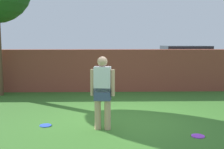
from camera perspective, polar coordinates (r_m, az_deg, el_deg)
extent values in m
plane|color=#336623|center=(6.88, 2.49, -9.58)|extent=(40.00, 40.00, 0.00)
cube|color=brown|center=(10.86, -7.00, 0.85)|extent=(12.99, 0.50, 1.62)
cylinder|color=tan|center=(6.17, -0.92, -7.43)|extent=(0.14, 0.14, 0.85)
cylinder|color=tan|center=(6.20, -2.95, -7.37)|extent=(0.14, 0.14, 0.85)
cube|color=#3F4C72|center=(6.10, -1.95, -3.99)|extent=(0.39, 0.27, 0.28)
cube|color=silver|center=(6.05, -1.97, -0.96)|extent=(0.39, 0.27, 0.55)
sphere|color=tan|center=(6.01, -1.98, 2.68)|extent=(0.22, 0.22, 0.22)
cylinder|color=tan|center=(6.03, 0.15, -1.70)|extent=(0.09, 0.09, 0.58)
cylinder|color=tan|center=(6.10, -4.06, -1.63)|extent=(0.09, 0.09, 0.58)
cube|color=#0C4C2D|center=(13.15, 14.71, 1.36)|extent=(4.27, 1.88, 0.80)
cube|color=#1E2328|center=(13.11, 14.80, 4.41)|extent=(2.06, 1.58, 0.60)
cylinder|color=black|center=(14.47, 18.70, 0.12)|extent=(0.65, 0.25, 0.64)
cylinder|color=black|center=(12.93, 21.60, -0.78)|extent=(0.65, 0.25, 0.64)
cylinder|color=black|center=(13.65, 8.07, 0.03)|extent=(0.65, 0.25, 0.64)
cylinder|color=black|center=(12.01, 9.76, -0.96)|extent=(0.65, 0.25, 0.64)
cylinder|color=purple|center=(6.11, 17.21, -11.96)|extent=(0.27, 0.27, 0.02)
cylinder|color=blue|center=(6.71, -13.49, -10.12)|extent=(0.27, 0.27, 0.02)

